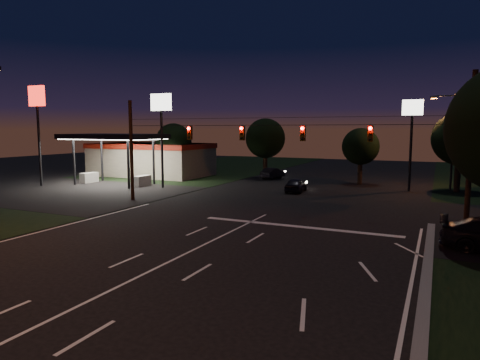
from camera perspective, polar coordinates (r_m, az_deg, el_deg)
The scene contains 17 objects.
ground at distance 17.16m, azimuth -14.51°, elevation -12.93°, with size 140.00×140.00×0.00m, color black.
cross_street_left at distance 41.99m, azimuth -21.74°, elevation -1.54°, with size 20.00×16.00×0.02m, color black.
stop_bar at distance 25.65m, azimuth 7.64°, elevation -6.16°, with size 12.00×0.50×0.01m, color silver.
utility_pole_right at distance 28.02m, azimuth 27.86°, elevation -5.80°, with size 0.30×0.30×9.00m, color black.
utility_pole_left at distance 35.84m, azimuth -14.10°, elevation -2.61°, with size 0.28×0.28×8.00m, color black.
signal_span at distance 29.26m, azimuth 4.22°, elevation 6.34°, with size 24.00×0.40×1.56m.
gas_station at distance 53.68m, azimuth -12.01°, elevation 3.07°, with size 14.20×16.10×5.25m.
pole_sign_left_near at distance 42.18m, azimuth -10.45°, elevation 8.38°, with size 2.20×0.30×9.10m.
pole_sign_left_far at distance 47.46m, azimuth -25.40°, elevation 8.42°, with size 2.00×0.30×10.00m.
pole_sign_right at distance 42.46m, azimuth 21.94°, elevation 6.99°, with size 1.80×0.30×8.40m.
street_light_right_far at distance 44.39m, azimuth 26.22°, elevation 5.47°, with size 2.20×0.35×9.00m.
tree_far_a at distance 51.13m, azimuth -8.75°, elevation 5.06°, with size 4.20×4.20×6.42m.
tree_far_b at distance 50.02m, azimuth 3.47°, elevation 5.50°, with size 4.60×4.60×6.98m.
tree_far_c at distance 46.12m, azimuth 15.83°, elevation 4.26°, with size 3.80×3.80×5.86m.
tree_far_d at distance 43.56m, azimuth 27.25°, elevation 4.85°, with size 4.80×4.80×7.30m.
car_oncoming_a at distance 39.53m, azimuth 7.45°, elevation -0.67°, with size 1.50×3.73×1.27m, color black.
car_oncoming_b at distance 50.21m, azimuth 4.37°, elevation 0.93°, with size 1.30×3.74×1.23m, color black.
Camera 1 is at (10.40, -12.38, 5.72)m, focal length 32.00 mm.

